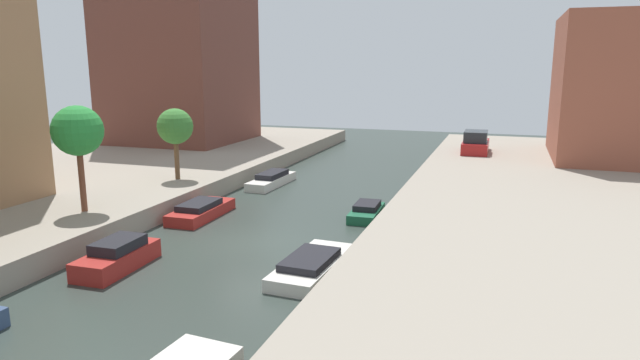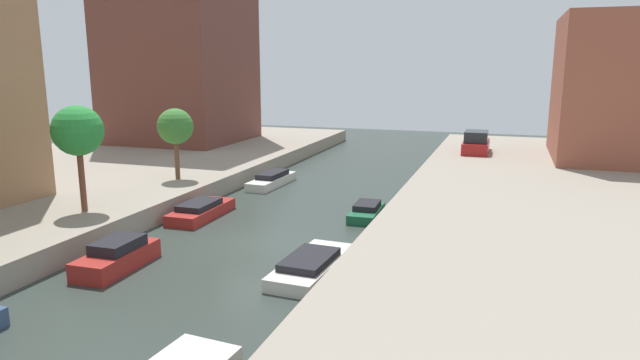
{
  "view_description": "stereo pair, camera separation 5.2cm",
  "coord_description": "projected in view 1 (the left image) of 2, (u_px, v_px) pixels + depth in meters",
  "views": [
    {
      "loc": [
        9.98,
        -19.88,
        7.3
      ],
      "look_at": [
        1.37,
        5.47,
        1.68
      ],
      "focal_mm": 30.98,
      "sensor_mm": 36.0,
      "label": 1
    },
    {
      "loc": [
        10.02,
        -19.87,
        7.3
      ],
      "look_at": [
        1.37,
        5.47,
        1.68
      ],
      "focal_mm": 30.98,
      "sensor_mm": 36.0,
      "label": 2
    }
  ],
  "objects": [
    {
      "name": "street_tree_3",
      "position": [
        175.0,
        127.0,
        30.36
      ],
      "size": [
        1.97,
        1.97,
        3.95
      ],
      "color": "brown",
      "rests_on": "quay_left"
    },
    {
      "name": "ground_plane",
      "position": [
        247.0,
        243.0,
        23.06
      ],
      "size": [
        84.0,
        84.0,
        0.0
      ],
      "primitive_type": "plane",
      "color": "#2D3833"
    },
    {
      "name": "moored_boat_left_2",
      "position": [
        117.0,
        257.0,
        20.03
      ],
      "size": [
        1.54,
        3.49,
        1.09
      ],
      "color": "maroon",
      "rests_on": "ground_plane"
    },
    {
      "name": "apartment_tower_far",
      "position": [
        178.0,
        28.0,
        44.96
      ],
      "size": [
        10.0,
        9.74,
        18.43
      ],
      "primitive_type": "cube",
      "color": "brown",
      "rests_on": "quay_left"
    },
    {
      "name": "moored_boat_left_3",
      "position": [
        201.0,
        210.0,
        26.8
      ],
      "size": [
        1.62,
        4.22,
        0.82
      ],
      "color": "maroon",
      "rests_on": "ground_plane"
    },
    {
      "name": "moored_boat_left_4",
      "position": [
        272.0,
        180.0,
        33.93
      ],
      "size": [
        1.5,
        4.61,
        0.83
      ],
      "color": "beige",
      "rests_on": "ground_plane"
    },
    {
      "name": "street_tree_2",
      "position": [
        78.0,
        132.0,
        23.48
      ],
      "size": [
        2.15,
        2.15,
        4.62
      ],
      "color": "brown",
      "rests_on": "quay_left"
    },
    {
      "name": "moored_boat_right_3",
      "position": [
        367.0,
        211.0,
        26.81
      ],
      "size": [
        1.4,
        3.17,
        0.72
      ],
      "color": "#195638",
      "rests_on": "ground_plane"
    },
    {
      "name": "moored_boat_right_2",
      "position": [
        312.0,
        265.0,
        19.62
      ],
      "size": [
        1.91,
        4.65,
        0.72
      ],
      "color": "beige",
      "rests_on": "ground_plane"
    },
    {
      "name": "parked_car",
      "position": [
        476.0,
        143.0,
        40.18
      ],
      "size": [
        1.84,
        4.19,
        1.6
      ],
      "color": "maroon",
      "rests_on": "quay_right"
    },
    {
      "name": "low_block_right",
      "position": [
        637.0,
        88.0,
        36.49
      ],
      "size": [
        10.0,
        10.42,
        9.54
      ],
      "primitive_type": "cube",
      "color": "brown",
      "rests_on": "quay_right"
    }
  ]
}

